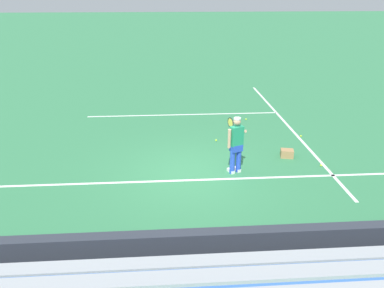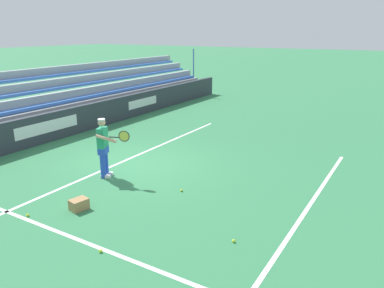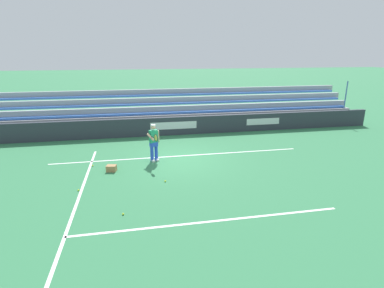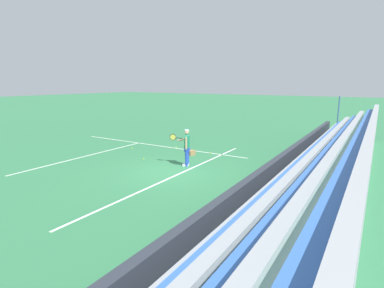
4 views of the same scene
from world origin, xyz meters
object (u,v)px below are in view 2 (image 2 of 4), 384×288
Objects in this scene: tennis_player at (104,147)px; tennis_ball_far_right at (234,241)px; ball_box_cardboard at (79,204)px; tennis_ball_near_player at (181,190)px; tennis_ball_far_left at (28,215)px; tennis_ball_stray_back at (101,251)px.

tennis_player reaches higher than tennis_ball_far_right.
ball_box_cardboard reaches higher than tennis_ball_near_player.
tennis_ball_near_player is at bearing 144.15° from ball_box_cardboard.
ball_box_cardboard is at bearing 26.30° from tennis_player.
tennis_ball_far_left is at bearing -72.40° from tennis_ball_far_right.
tennis_player is at bearing -138.02° from tennis_ball_stray_back.
tennis_ball_stray_back is 2.47m from tennis_ball_far_left.
tennis_ball_far_right is (-1.64, 2.03, 0.00)m from tennis_ball_stray_back.
tennis_ball_far_right is at bearing 74.38° from tennis_player.
tennis_ball_far_left is at bearing -94.89° from tennis_ball_stray_back.
ball_box_cardboard is 6.06× the size of tennis_ball_near_player.
tennis_ball_far_right is 4.71m from tennis_ball_far_left.
tennis_ball_far_right is at bearing 128.87° from tennis_ball_stray_back.
tennis_ball_far_right is (-0.57, 3.75, -0.10)m from ball_box_cardboard.
ball_box_cardboard is 2.61m from tennis_ball_near_player.
tennis_ball_stray_back is 2.61m from tennis_ball_far_right.
tennis_player reaches higher than tennis_ball_far_left.
tennis_player is 4.05m from tennis_ball_stray_back.
tennis_ball_near_player is at bearing 142.64° from tennis_ball_far_left.
tennis_ball_stray_back is at bearing 3.50° from tennis_ball_near_player.
tennis_ball_stray_back is at bearing 85.11° from tennis_ball_far_left.
tennis_player is at bearing -84.49° from tennis_ball_near_player.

